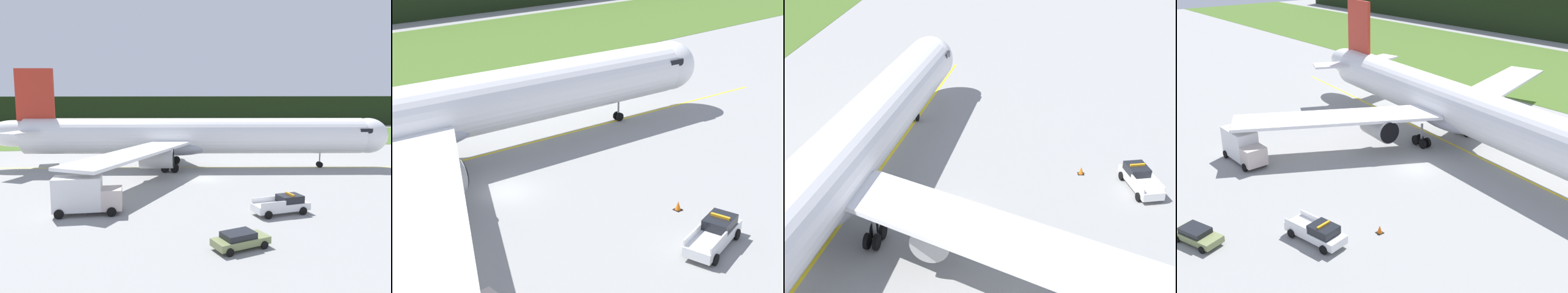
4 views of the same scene
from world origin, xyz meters
The scene contains 5 objects.
ground centered at (0.00, 0.00, 0.00)m, with size 320.00×320.00×0.00m, color gray.
taxiway_centerline_main centered at (-0.29, 8.09, 0.00)m, with size 82.48×0.30×0.01m, color yellow.
airliner centered at (-0.88, 8.15, 4.85)m, with size 61.78×49.31×15.19m.
ops_pickup_truck centered at (5.27, -16.11, 0.90)m, with size 5.78×3.08×1.94m.
apron_cone centered at (7.54, -11.32, 0.35)m, with size 0.58×0.58×0.72m.
Camera 3 is at (-37.65, -4.79, 24.08)m, focal length 50.88 mm.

